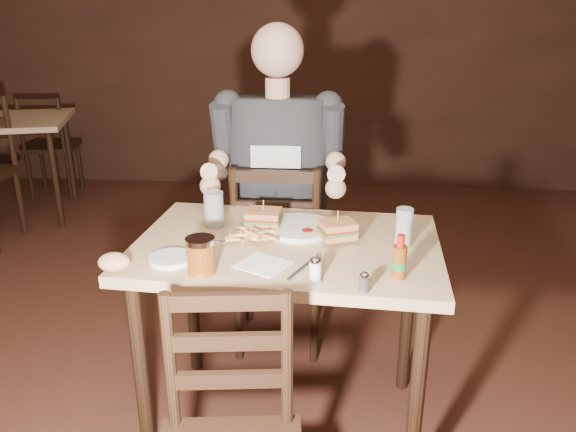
# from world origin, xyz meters

# --- Properties ---
(room_shell) EXTENTS (7.00, 7.00, 7.00)m
(room_shell) POSITION_xyz_m (0.00, 0.00, 1.40)
(room_shell) COLOR #331811
(room_shell) RESTS_ON ground
(main_table) EXTENTS (1.11, 0.78, 0.77)m
(main_table) POSITION_xyz_m (0.25, 0.32, 0.68)
(main_table) COLOR tan
(main_table) RESTS_ON ground
(bg_table) EXTENTS (0.99, 0.99, 0.77)m
(bg_table) POSITION_xyz_m (-2.00, 2.50, 0.68)
(bg_table) COLOR tan
(bg_table) RESTS_ON ground
(chair_far) EXTENTS (0.43, 0.47, 0.93)m
(chair_far) POSITION_xyz_m (0.16, 0.89, 0.46)
(chair_far) COLOR black
(chair_far) RESTS_ON ground
(bg_chair_far) EXTENTS (0.46, 0.49, 0.86)m
(bg_chair_far) POSITION_xyz_m (-2.00, 3.05, 0.43)
(bg_chair_far) COLOR black
(bg_chair_far) RESTS_ON ground
(diner) EXTENTS (0.59, 0.46, 1.01)m
(diner) POSITION_xyz_m (0.16, 0.84, 0.98)
(diner) COLOR #29292D
(diner) RESTS_ON chair_far
(dinner_plate) EXTENTS (0.28, 0.28, 0.01)m
(dinner_plate) POSITION_xyz_m (0.28, 0.43, 0.78)
(dinner_plate) COLOR white
(dinner_plate) RESTS_ON main_table
(sandwich_left) EXTENTS (0.13, 0.11, 0.10)m
(sandwich_left) POSITION_xyz_m (0.15, 0.43, 0.84)
(sandwich_left) COLOR tan
(sandwich_left) RESTS_ON dinner_plate
(sandwich_right) EXTENTS (0.14, 0.13, 0.10)m
(sandwich_right) POSITION_xyz_m (0.42, 0.34, 0.84)
(sandwich_right) COLOR tan
(sandwich_right) RESTS_ON dinner_plate
(fries_pile) EXTENTS (0.23, 0.17, 0.04)m
(fries_pile) POSITION_xyz_m (0.13, 0.32, 0.80)
(fries_pile) COLOR #F0B863
(fries_pile) RESTS_ON dinner_plate
(ketchup_dollop) EXTENTS (0.05, 0.05, 0.01)m
(ketchup_dollop) POSITION_xyz_m (0.32, 0.38, 0.79)
(ketchup_dollop) COLOR maroon
(ketchup_dollop) RESTS_ON dinner_plate
(glass_left) EXTENTS (0.08, 0.08, 0.13)m
(glass_left) POSITION_xyz_m (-0.04, 0.45, 0.84)
(glass_left) COLOR silver
(glass_left) RESTS_ON main_table
(glass_right) EXTENTS (0.06, 0.06, 0.13)m
(glass_right) POSITION_xyz_m (0.65, 0.33, 0.84)
(glass_right) COLOR silver
(glass_right) RESTS_ON main_table
(hot_sauce) EXTENTS (0.05, 0.05, 0.14)m
(hot_sauce) POSITION_xyz_m (0.61, 0.07, 0.84)
(hot_sauce) COLOR brown
(hot_sauce) RESTS_ON main_table
(salt_shaker) EXTENTS (0.04, 0.04, 0.07)m
(salt_shaker) POSITION_xyz_m (0.36, 0.04, 0.80)
(salt_shaker) COLOR white
(salt_shaker) RESTS_ON main_table
(pepper_shaker) EXTENTS (0.03, 0.03, 0.06)m
(pepper_shaker) POSITION_xyz_m (0.50, -0.03, 0.80)
(pepper_shaker) COLOR #38332D
(pepper_shaker) RESTS_ON main_table
(syrup_dispenser) EXTENTS (0.10, 0.10, 0.12)m
(syrup_dispenser) POSITION_xyz_m (0.00, 0.06, 0.83)
(syrup_dispenser) COLOR brown
(syrup_dispenser) RESTS_ON main_table
(napkin) EXTENTS (0.20, 0.19, 0.00)m
(napkin) POSITION_xyz_m (0.19, 0.13, 0.77)
(napkin) COLOR white
(napkin) RESTS_ON main_table
(knife) EXTENTS (0.02, 0.20, 0.00)m
(knife) POSITION_xyz_m (0.36, 0.11, 0.78)
(knife) COLOR silver
(knife) RESTS_ON napkin
(fork) EXTENTS (0.08, 0.16, 0.01)m
(fork) POSITION_xyz_m (0.31, 0.09, 0.78)
(fork) COLOR silver
(fork) RESTS_ON napkin
(side_plate) EXTENTS (0.15, 0.15, 0.01)m
(side_plate) POSITION_xyz_m (-0.12, 0.13, 0.78)
(side_plate) COLOR white
(side_plate) RESTS_ON main_table
(bread_roll) EXTENTS (0.10, 0.09, 0.06)m
(bread_roll) POSITION_xyz_m (-0.26, 0.03, 0.81)
(bread_roll) COLOR tan
(bread_roll) RESTS_ON side_plate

